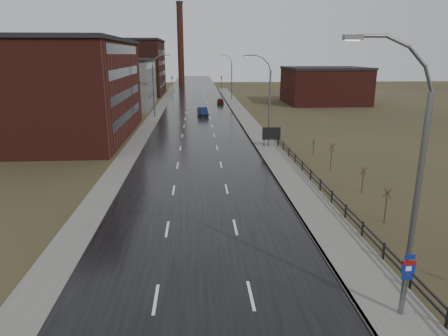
{
  "coord_description": "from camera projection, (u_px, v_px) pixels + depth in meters",
  "views": [
    {
      "loc": [
        -0.16,
        -12.85,
        11.37
      ],
      "look_at": [
        1.83,
        16.4,
        3.0
      ],
      "focal_mm": 32.0,
      "sensor_mm": 36.0,
      "label": 1
    }
  ],
  "objects": [
    {
      "name": "warehouse_mid",
      "position": [
        115.0,
        83.0,
        87.67
      ],
      "size": [
        16.32,
        20.4,
        10.5
      ],
      "color": "slate",
      "rests_on": "ground"
    },
    {
      "name": "warehouse_far",
      "position": [
        117.0,
        67.0,
        115.44
      ],
      "size": [
        26.52,
        24.48,
        15.5
      ],
      "color": "#331611",
      "rests_on": "ground"
    },
    {
      "name": "shrub_e",
      "position": [
        331.0,
        156.0,
        40.28
      ],
      "size": [
        0.66,
        0.7,
        2.81
      ],
      "color": "#382D23",
      "rests_on": "ground"
    },
    {
      "name": "streetlight_right_mid",
      "position": [
        267.0,
        101.0,
        48.95
      ],
      "size": [
        3.36,
        0.28,
        11.35
      ],
      "color": "slate",
      "rests_on": "ground"
    },
    {
      "name": "sidewalk_left",
      "position": [
        153.0,
        119.0,
        72.47
      ],
      "size": [
        2.4,
        260.0,
        0.12
      ],
      "primitive_type": "cube",
      "color": "#595651",
      "rests_on": "ground"
    },
    {
      "name": "warehouse_near",
      "position": [
        46.0,
        89.0,
        55.4
      ],
      "size": [
        22.44,
        28.56,
        13.5
      ],
      "color": "#471914",
      "rests_on": "ground"
    },
    {
      "name": "streetlight_main",
      "position": [
        410.0,
        189.0,
        16.26
      ],
      "size": [
        3.91,
        0.29,
        12.11
      ],
      "color": "slate",
      "rests_on": "ground"
    },
    {
      "name": "sidewalk_right",
      "position": [
        268.0,
        149.0,
        49.57
      ],
      "size": [
        3.2,
        180.0,
        0.18
      ],
      "primitive_type": "cube",
      "color": "#595651",
      "rests_on": "ground"
    },
    {
      "name": "building_right",
      "position": [
        324.0,
        85.0,
        94.94
      ],
      "size": [
        18.36,
        16.32,
        8.5
      ],
      "color": "#471914",
      "rests_on": "ground"
    },
    {
      "name": "traffic_light_right",
      "position": [
        221.0,
        76.0,
        129.84
      ],
      "size": [
        0.58,
        2.73,
        5.3
      ],
      "color": "black",
      "rests_on": "ground"
    },
    {
      "name": "shrub_d",
      "position": [
        363.0,
        179.0,
        33.74
      ],
      "size": [
        0.53,
        0.56,
        2.23
      ],
      "color": "#382D23",
      "rests_on": "ground"
    },
    {
      "name": "curb_right",
      "position": [
        256.0,
        149.0,
        49.48
      ],
      "size": [
        0.16,
        180.0,
        0.18
      ],
      "primitive_type": "cube",
      "color": "slate",
      "rests_on": "ground"
    },
    {
      "name": "billboard",
      "position": [
        271.0,
        134.0,
        49.93
      ],
      "size": [
        2.31,
        0.17,
        2.62
      ],
      "color": "black",
      "rests_on": "ground"
    },
    {
      "name": "streetlight_right_far",
      "position": [
        231.0,
        77.0,
        100.76
      ],
      "size": [
        3.36,
        0.28,
        11.35
      ],
      "color": "slate",
      "rests_on": "ground"
    },
    {
      "name": "shrub_c",
      "position": [
        386.0,
        204.0,
        27.59
      ],
      "size": [
        0.61,
        0.64,
        2.58
      ],
      "color": "#382D23",
      "rests_on": "ground"
    },
    {
      "name": "streetlight_left",
      "position": [
        155.0,
        86.0,
        72.83
      ],
      "size": [
        3.36,
        0.28,
        11.35
      ],
      "color": "slate",
      "rests_on": "ground"
    },
    {
      "name": "car_far",
      "position": [
        220.0,
        101.0,
        94.96
      ],
      "size": [
        1.8,
        4.02,
        1.34
      ],
      "primitive_type": "imported",
      "rotation": [
        0.0,
        0.0,
        3.09
      ],
      "color": "#49170C",
      "rests_on": "ground"
    },
    {
      "name": "car_near",
      "position": [
        203.0,
        112.0,
        76.22
      ],
      "size": [
        2.17,
        4.93,
        1.57
      ],
      "primitive_type": "imported",
      "rotation": [
        0.0,
        0.0,
        0.11
      ],
      "color": "#0B1738",
      "rests_on": "ground"
    },
    {
      "name": "shrub_f",
      "position": [
        313.0,
        147.0,
        46.63
      ],
      "size": [
        0.43,
        0.46,
        1.8
      ],
      "color": "#382D23",
      "rests_on": "ground"
    },
    {
      "name": "road",
      "position": [
        198.0,
        119.0,
        73.01
      ],
      "size": [
        14.0,
        300.0,
        0.06
      ],
      "primitive_type": "cube",
      "color": "black",
      "rests_on": "ground"
    },
    {
      "name": "traffic_light_left",
      "position": [
        172.0,
        76.0,
        128.8
      ],
      "size": [
        0.58,
        2.73,
        5.3
      ],
      "color": "black",
      "rests_on": "ground"
    },
    {
      "name": "smokestack",
      "position": [
        180.0,
        43.0,
        154.72
      ],
      "size": [
        2.7,
        2.7,
        30.7
      ],
      "color": "#331611",
      "rests_on": "ground"
    },
    {
      "name": "guardrail",
      "position": [
        323.0,
        186.0,
        33.5
      ],
      "size": [
        0.1,
        53.05,
        1.1
      ],
      "color": "black",
      "rests_on": "ground"
    }
  ]
}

